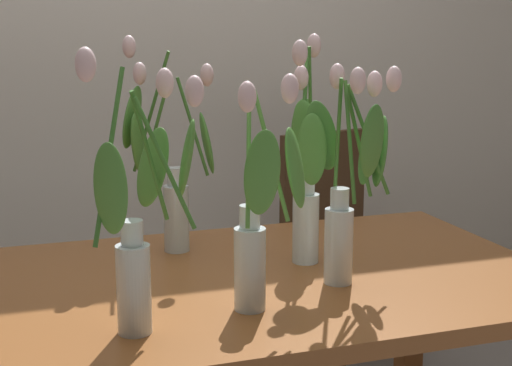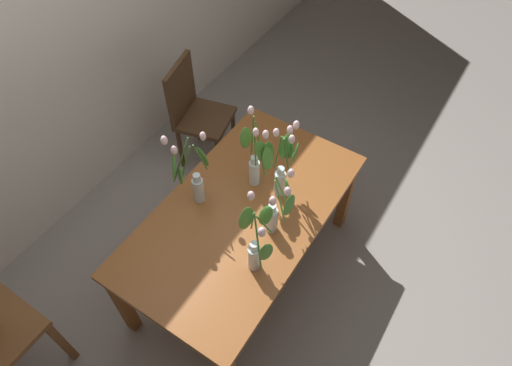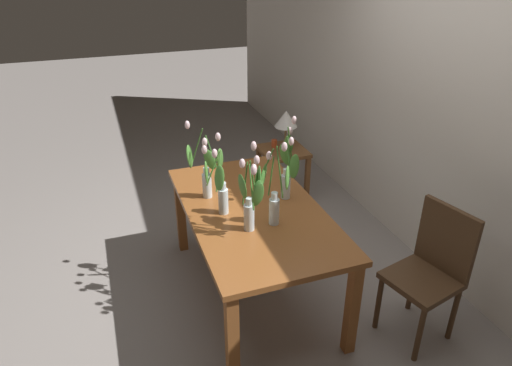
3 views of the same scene
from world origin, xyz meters
name	(u,v)px [view 2 (image 2 of 3)]	position (x,y,z in m)	size (l,w,h in m)	color
ground_plane	(245,270)	(0.00, 0.00, 0.00)	(18.00, 18.00, 0.00)	gray
room_wall_rear	(32,42)	(0.00, 1.53, 1.35)	(9.00, 0.10, 2.70)	silver
dining_table	(243,220)	(0.00, 0.00, 0.65)	(1.60, 0.90, 0.74)	brown
tulip_vase_0	(282,165)	(0.27, -0.11, 0.97)	(0.21, 0.19, 0.51)	silver
tulip_vase_1	(256,161)	(0.22, 0.05, 0.95)	(0.14, 0.25, 0.58)	silver
tulip_vase_2	(277,212)	(0.00, -0.24, 0.92)	(0.18, 0.16, 0.51)	silver
tulip_vase_3	(193,178)	(-0.08, 0.28, 0.95)	(0.27, 0.14, 0.58)	silver
tulip_vase_4	(256,244)	(-0.25, -0.26, 0.95)	(0.24, 0.27, 0.56)	silver
dining_chair	(195,110)	(0.73, 0.95, 0.52)	(0.48, 0.48, 0.93)	#4C331E
side_table	(1,341)	(-1.29, 0.77, 0.43)	(0.44, 0.44, 0.55)	brown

